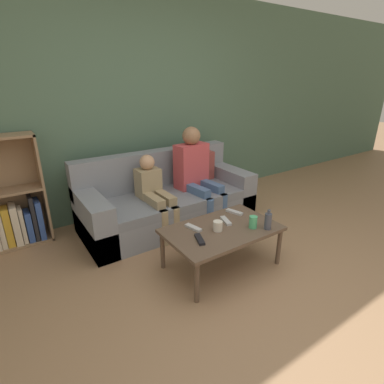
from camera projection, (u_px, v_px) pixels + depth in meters
ground_plane at (276, 308)px, 2.26m from camera, size 22.00×22.00×0.00m
wall_back at (137, 107)px, 3.59m from camera, size 12.00×0.06×2.60m
couch at (168, 200)px, 3.53m from camera, size 1.99×0.84×0.81m
bookshelf at (10, 207)px, 3.00m from camera, size 0.66×0.28×1.13m
coffee_table at (222, 232)px, 2.65m from camera, size 1.00×0.62×0.39m
person_adult at (195, 168)px, 3.52m from camera, size 0.41×0.63×1.11m
person_child at (154, 191)px, 3.23m from camera, size 0.26×0.60×0.86m
cup_near at (218, 226)px, 2.58m from camera, size 0.08×0.08×0.09m
cup_far at (253, 222)px, 2.63m from camera, size 0.07×0.07×0.11m
tv_remote_0 at (226, 221)px, 2.75m from camera, size 0.10×0.18×0.02m
tv_remote_1 at (200, 239)px, 2.44m from camera, size 0.10×0.18×0.02m
tv_remote_2 at (234, 212)px, 2.92m from camera, size 0.10×0.18×0.02m
tv_remote_3 at (193, 228)px, 2.62m from camera, size 0.08×0.18×0.02m
bottle at (268, 221)px, 2.60m from camera, size 0.06×0.06×0.18m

